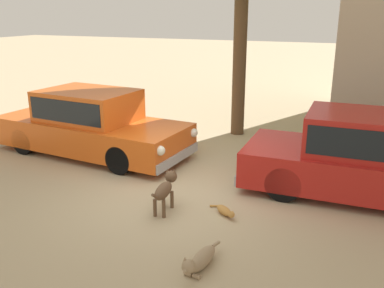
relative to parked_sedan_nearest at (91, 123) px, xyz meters
The scene contains 6 objects.
ground_plane 3.07m from the parked_sedan_nearest, 24.93° to the right, with size 80.00×80.00×0.00m, color tan.
parked_sedan_nearest is the anchor object (origin of this frame).
parked_sedan_second 5.91m from the parked_sedan_nearest, ahead, with size 4.36×1.88×1.52m.
stray_dog_spotted 5.36m from the parked_sedan_nearest, 39.52° to the right, with size 0.27×1.01×0.33m.
stray_dog_tan 3.57m from the parked_sedan_nearest, 34.40° to the right, with size 0.26×1.00×0.64m.
stray_cat 4.37m from the parked_sedan_nearest, 24.75° to the right, with size 0.54×0.45×0.16m.
Camera 1 is at (3.15, -6.54, 3.23)m, focal length 39.31 mm.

